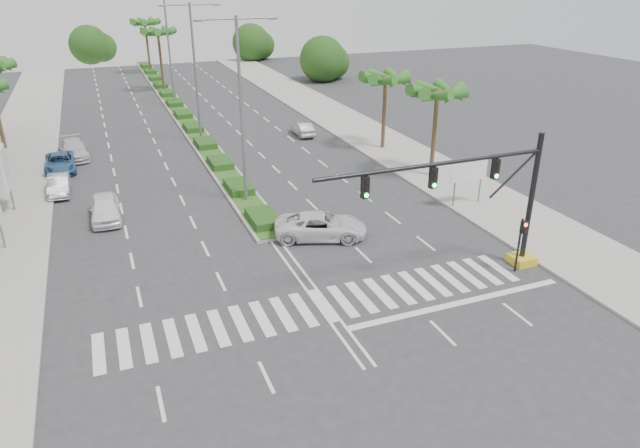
# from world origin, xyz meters

# --- Properties ---
(ground) EXTENTS (160.00, 160.00, 0.00)m
(ground) POSITION_xyz_m (0.00, 0.00, 0.00)
(ground) COLOR #333335
(ground) RESTS_ON ground
(footpath_right) EXTENTS (6.00, 120.00, 0.15)m
(footpath_right) POSITION_xyz_m (15.20, 20.00, 0.07)
(footpath_right) COLOR gray
(footpath_right) RESTS_ON ground
(footpath_left) EXTENTS (6.00, 120.00, 0.15)m
(footpath_left) POSITION_xyz_m (-15.20, 20.00, 0.07)
(footpath_left) COLOR gray
(footpath_left) RESTS_ON ground
(median) EXTENTS (2.20, 75.00, 0.20)m
(median) POSITION_xyz_m (0.00, 45.00, 0.10)
(median) COLOR gray
(median) RESTS_ON ground
(median_grass) EXTENTS (1.80, 75.00, 0.04)m
(median_grass) POSITION_xyz_m (0.00, 45.00, 0.22)
(median_grass) COLOR #31581E
(median_grass) RESTS_ON median
(signal_gantry) EXTENTS (12.60, 1.20, 7.20)m
(signal_gantry) POSITION_xyz_m (9.27, -0.00, 3.46)
(signal_gantry) COLOR gold
(signal_gantry) RESTS_ON ground
(pedestrian_signal) EXTENTS (0.28, 0.36, 3.00)m
(pedestrian_signal) POSITION_xyz_m (10.60, -0.68, 2.04)
(pedestrian_signal) COLOR black
(pedestrian_signal) RESTS_ON ground
(direction_sign) EXTENTS (2.70, 0.11, 3.40)m
(direction_sign) POSITION_xyz_m (13.50, 7.99, 2.45)
(direction_sign) COLOR slate
(direction_sign) RESTS_ON ground
(billboard_far) EXTENTS (0.18, 2.10, 4.35)m
(billboard_far) POSITION_xyz_m (-14.50, 18.00, 2.96)
(billboard_far) COLOR slate
(billboard_far) RESTS_ON ground
(palm_right_near) EXTENTS (4.57, 4.68, 7.05)m
(palm_right_near) POSITION_xyz_m (14.50, 14.00, 6.20)
(palm_right_near) COLOR brown
(palm_right_near) RESTS_ON ground
(palm_right_far) EXTENTS (4.57, 4.68, 6.75)m
(palm_right_far) POSITION_xyz_m (14.50, 22.00, 5.91)
(palm_right_far) COLOR brown
(palm_right_far) RESTS_ON ground
(palm_median_a) EXTENTS (4.57, 4.68, 8.05)m
(palm_median_a) POSITION_xyz_m (0.00, 55.00, 7.17)
(palm_median_a) COLOR brown
(palm_median_a) RESTS_ON ground
(palm_median_b) EXTENTS (4.57, 4.68, 8.05)m
(palm_median_b) POSITION_xyz_m (0.00, 70.00, 7.17)
(palm_median_b) COLOR brown
(palm_median_b) RESTS_ON ground
(streetlight_near) EXTENTS (5.10, 0.25, 12.00)m
(streetlight_near) POSITION_xyz_m (0.00, 14.00, 6.81)
(streetlight_near) COLOR slate
(streetlight_near) RESTS_ON ground
(streetlight_mid) EXTENTS (5.10, 0.25, 12.00)m
(streetlight_mid) POSITION_xyz_m (0.00, 30.00, 6.81)
(streetlight_mid) COLOR slate
(streetlight_mid) RESTS_ON ground
(streetlight_far) EXTENTS (5.10, 0.25, 12.00)m
(streetlight_far) POSITION_xyz_m (0.00, 46.00, 6.81)
(streetlight_far) COLOR slate
(streetlight_far) RESTS_ON ground
(car_parked_a) EXTENTS (1.86, 4.46, 1.51)m
(car_parked_a) POSITION_xyz_m (-8.98, 14.46, 0.76)
(car_parked_a) COLOR white
(car_parked_a) RESTS_ON ground
(car_parked_b) EXTENTS (1.46, 4.01, 1.31)m
(car_parked_b) POSITION_xyz_m (-11.80, 20.48, 0.66)
(car_parked_b) COLOR #B5B5BA
(car_parked_b) RESTS_ON ground
(car_parked_c) EXTENTS (2.29, 4.85, 1.34)m
(car_parked_c) POSITION_xyz_m (-11.80, 25.86, 0.67)
(car_parked_c) COLOR #2E5B8D
(car_parked_c) RESTS_ON ground
(car_parked_d) EXTENTS (2.52, 5.26, 1.48)m
(car_parked_d) POSITION_xyz_m (-10.82, 29.14, 0.74)
(car_parked_d) COLOR silver
(car_parked_d) RESTS_ON ground
(car_crossing) EXTENTS (5.93, 4.24, 1.50)m
(car_crossing) POSITION_xyz_m (2.66, 6.98, 0.75)
(car_crossing) COLOR silver
(car_crossing) RESTS_ON ground
(car_right) EXTENTS (1.53, 3.95, 1.28)m
(car_right) POSITION_xyz_m (9.46, 28.80, 0.64)
(car_right) COLOR #ABABB0
(car_right) RESTS_ON ground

